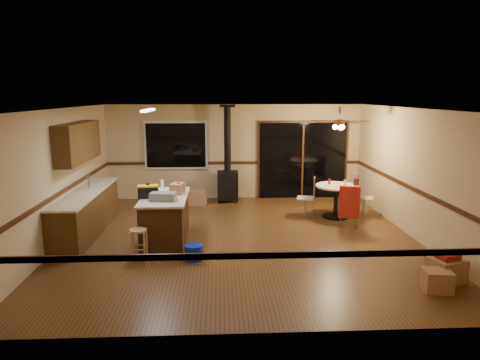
{
  "coord_description": "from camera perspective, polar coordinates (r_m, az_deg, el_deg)",
  "views": [
    {
      "loc": [
        -0.41,
        -8.24,
        2.87
      ],
      "look_at": [
        0.0,
        0.3,
        1.15
      ],
      "focal_mm": 32.0,
      "sensor_mm": 36.0,
      "label": 1
    }
  ],
  "objects": [
    {
      "name": "floor",
      "position": [
        8.73,
        0.1,
        -7.81
      ],
      "size": [
        7.0,
        7.0,
        0.0
      ],
      "primitive_type": "plane",
      "color": "#503216",
      "rests_on": "ground"
    },
    {
      "name": "ceiling",
      "position": [
        8.25,
        0.1,
        9.5
      ],
      "size": [
        7.0,
        7.0,
        0.0
      ],
      "primitive_type": "plane",
      "rotation": [
        3.14,
        0.0,
        0.0
      ],
      "color": "silver",
      "rests_on": "ground"
    },
    {
      "name": "wall_back",
      "position": [
        11.85,
        -0.75,
        3.76
      ],
      "size": [
        7.0,
        0.0,
        7.0
      ],
      "primitive_type": "plane",
      "rotation": [
        1.57,
        0.0,
        0.0
      ],
      "color": "tan",
      "rests_on": "ground"
    },
    {
      "name": "wall_front",
      "position": [
        5.01,
        2.11,
        -6.9
      ],
      "size": [
        7.0,
        0.0,
        7.0
      ],
      "primitive_type": "plane",
      "rotation": [
        -1.57,
        0.0,
        0.0
      ],
      "color": "tan",
      "rests_on": "ground"
    },
    {
      "name": "wall_left",
      "position": [
        8.94,
        -22.93,
        0.35
      ],
      "size": [
        0.0,
        7.0,
        7.0
      ],
      "primitive_type": "plane",
      "rotation": [
        1.57,
        0.0,
        1.57
      ],
      "color": "tan",
      "rests_on": "ground"
    },
    {
      "name": "wall_right",
      "position": [
        9.25,
        22.29,
        0.75
      ],
      "size": [
        0.0,
        7.0,
        7.0
      ],
      "primitive_type": "plane",
      "rotation": [
        1.57,
        0.0,
        -1.57
      ],
      "color": "tan",
      "rests_on": "ground"
    },
    {
      "name": "chair_rail",
      "position": [
        8.46,
        0.1,
        -1.4
      ],
      "size": [
        7.0,
        7.0,
        0.08
      ],
      "primitive_type": null,
      "color": "#3B200E",
      "rests_on": "ground"
    },
    {
      "name": "window",
      "position": [
        11.83,
        -8.54,
        4.6
      ],
      "size": [
        1.72,
        0.1,
        1.32
      ],
      "primitive_type": "cube",
      "color": "black",
      "rests_on": "ground"
    },
    {
      "name": "sliding_door",
      "position": [
        12.05,
        8.34,
        2.57
      ],
      "size": [
        2.52,
        0.1,
        2.1
      ],
      "primitive_type": "cube",
      "color": "black",
      "rests_on": "ground"
    },
    {
      "name": "lower_cabinets",
      "position": [
        9.49,
        -19.8,
        -4.21
      ],
      "size": [
        0.6,
        3.0,
        0.86
      ],
      "primitive_type": "cube",
      "color": "#4F3314",
      "rests_on": "ground"
    },
    {
      "name": "countertop",
      "position": [
        9.39,
        -19.98,
        -1.56
      ],
      "size": [
        0.64,
        3.04,
        0.04
      ],
      "primitive_type": "cube",
      "color": "beige",
      "rests_on": "lower_cabinets"
    },
    {
      "name": "upper_cabinets",
      "position": [
        9.45,
        -20.77,
        4.75
      ],
      "size": [
        0.35,
        2.0,
        0.8
      ],
      "primitive_type": "cube",
      "color": "#4F3314",
      "rests_on": "ground"
    },
    {
      "name": "kitchen_island",
      "position": [
        8.66,
        -9.91,
        -5.02
      ],
      "size": [
        0.88,
        1.68,
        0.9
      ],
      "color": "#39240E",
      "rests_on": "ground"
    },
    {
      "name": "wood_stove",
      "position": [
        11.49,
        -1.66,
        0.64
      ],
      "size": [
        0.55,
        0.5,
        2.52
      ],
      "color": "black",
      "rests_on": "ground"
    },
    {
      "name": "ceiling_fan",
      "position": [
        10.06,
        13.11,
        7.34
      ],
      "size": [
        0.24,
        0.24,
        0.55
      ],
      "color": "brown",
      "rests_on": "ceiling"
    },
    {
      "name": "fluorescent_strip",
      "position": [
        8.66,
        -12.14,
        9.07
      ],
      "size": [
        0.1,
        1.2,
        0.04
      ],
      "primitive_type": "cube",
      "color": "white",
      "rests_on": "ceiling"
    },
    {
      "name": "toolbox_grey",
      "position": [
        8.21,
        -10.2,
        -2.16
      ],
      "size": [
        0.51,
        0.34,
        0.15
      ],
      "primitive_type": "cube",
      "rotation": [
        0.0,
        0.0,
        -0.15
      ],
      "color": "slate",
      "rests_on": "kitchen_island"
    },
    {
      "name": "toolbox_black",
      "position": [
        8.46,
        -12.15,
        -1.61
      ],
      "size": [
        0.42,
        0.26,
        0.22
      ],
      "primitive_type": "cube",
      "rotation": [
        0.0,
        0.0,
        0.16
      ],
      "color": "black",
      "rests_on": "kitchen_island"
    },
    {
      "name": "toolbox_yellow_lid",
      "position": [
        8.43,
        -12.18,
        -0.79
      ],
      "size": [
        0.42,
        0.27,
        0.03
      ],
      "primitive_type": "cube",
      "rotation": [
        0.0,
        0.0,
        0.16
      ],
      "color": "gold",
      "rests_on": "toolbox_black"
    },
    {
      "name": "box_on_island",
      "position": [
        8.7,
        -8.36,
        -1.13
      ],
      "size": [
        0.3,
        0.36,
        0.21
      ],
      "primitive_type": "cube",
      "rotation": [
        0.0,
        0.0,
        -0.26
      ],
      "color": "#9C6945",
      "rests_on": "kitchen_island"
    },
    {
      "name": "bottle_dark",
      "position": [
        8.5,
        -12.16,
        -1.33
      ],
      "size": [
        0.1,
        0.1,
        0.28
      ],
      "primitive_type": "cylinder",
      "rotation": [
        0.0,
        0.0,
        0.4
      ],
      "color": "black",
      "rests_on": "kitchen_island"
    },
    {
      "name": "bottle_pink",
      "position": [
        8.67,
        -8.23,
        -1.06
      ],
      "size": [
        0.09,
        0.09,
        0.24
      ],
      "primitive_type": "cylinder",
      "rotation": [
        0.0,
        0.0,
        0.22
      ],
      "color": "#D84C8C",
      "rests_on": "kitchen_island"
    },
    {
      "name": "bottle_white",
      "position": [
        9.18,
        -10.35,
        -0.56
      ],
      "size": [
        0.07,
        0.07,
        0.2
      ],
      "primitive_type": "cylinder",
      "rotation": [
        0.0,
        0.0,
        -0.04
      ],
      "color": "white",
      "rests_on": "kitchen_island"
    },
    {
      "name": "bar_stool",
      "position": [
        7.8,
        -13.37,
        -8.35
      ],
      "size": [
        0.34,
        0.34,
        0.56
      ],
      "primitive_type": "cylinder",
      "rotation": [
        0.0,
        0.0,
        0.14
      ],
      "color": "tan",
      "rests_on": "floor"
    },
    {
      "name": "blue_bucket",
      "position": [
        7.67,
        -6.17,
        -9.56
      ],
      "size": [
        0.39,
        0.39,
        0.27
      ],
      "primitive_type": "cylinder",
      "rotation": [
        0.0,
        0.0,
        -0.23
      ],
      "color": "#0E29C4",
      "rests_on": "floor"
    },
    {
      "name": "dining_table",
      "position": [
        10.3,
        12.7,
        -2.01
      ],
      "size": [
        0.97,
        0.97,
        0.78
      ],
      "color": "black",
      "rests_on": "ground"
    },
    {
      "name": "glass_red",
      "position": [
        10.29,
        11.82,
        -0.18
      ],
      "size": [
        0.06,
        0.06,
        0.14
      ],
      "primitive_type": "cylinder",
      "rotation": [
        0.0,
        0.0,
        0.12
      ],
      "color": "#590C14",
      "rests_on": "dining_table"
    },
    {
      "name": "glass_cream",
      "position": [
        10.24,
        13.82,
        -0.34
      ],
      "size": [
        0.08,
        0.08,
        0.14
      ],
      "primitive_type": "cylinder",
      "rotation": [
        0.0,
        0.0,
        -0.42
      ],
      "color": "beige",
      "rests_on": "dining_table"
    },
    {
      "name": "chair_left",
      "position": [
        10.22,
        9.37,
        -1.67
      ],
      "size": [
        0.48,
        0.48,
        0.51
      ],
      "color": "tan",
      "rests_on": "ground"
    },
    {
      "name": "chair_near",
      "position": [
        9.49,
        14.38,
        -2.85
      ],
      "size": [
        0.53,
        0.56,
        0.7
      ],
      "color": "tan",
      "rests_on": "ground"
    },
    {
      "name": "chair_right",
      "position": [
        10.55,
        15.32,
        -1.47
      ],
      "size": [
        0.58,
        0.56,
        0.7
      ],
      "color": "tan",
      "rests_on": "ground"
    },
    {
      "name": "box_under_window",
      "position": [
        11.36,
        -5.74,
        -2.33
      ],
      "size": [
        0.52,
        0.43,
        0.38
      ],
      "primitive_type": "cube",
      "rotation": [
        0.0,
        0.0,
        -0.12
      ],
      "color": "#9C6945",
      "rests_on": "floor"
    },
    {
      "name": "box_corner_a",
      "position": [
        7.52,
        25.79,
        -10.73
      ],
      "size": [
        0.58,
        0.53,
        0.37
      ],
      "primitive_type": "cube",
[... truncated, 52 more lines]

